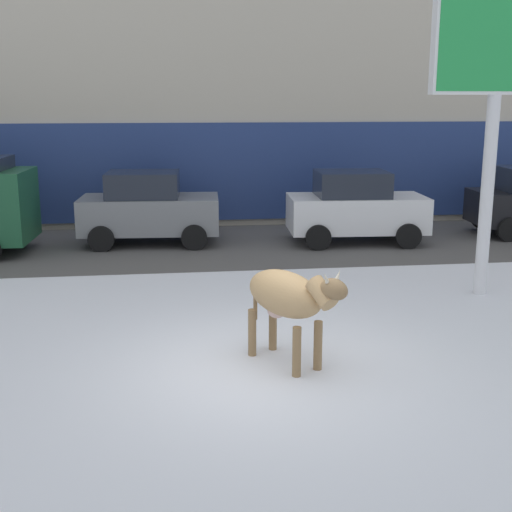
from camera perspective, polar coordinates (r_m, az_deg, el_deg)
The scene contains 8 objects.
ground_plane at distance 9.61m, azimuth 0.85°, elevation -9.39°, with size 120.00×120.00×0.00m, color white.
road_strip at distance 17.51m, azimuth -3.04°, elevation 0.99°, with size 60.00×5.60×0.01m, color #514F4C.
building_facade at distance 22.86m, azimuth -4.40°, elevation 20.13°, with size 44.00×6.10×13.00m.
cow_tan at distance 9.45m, azimuth 2.70°, elevation -3.42°, with size 1.33×1.84×1.54m.
billboard at distance 13.33m, azimuth 19.63°, elevation 15.12°, with size 2.53×0.39×5.56m.
car_grey_hatchback at distance 17.66m, azimuth -9.02°, elevation 3.99°, with size 3.59×2.08×1.86m.
car_white_hatchback at distance 17.78m, azimuth 8.35°, elevation 4.07°, with size 3.59×2.08×1.86m.
pedestrian_near_billboard at distance 20.35m, azimuth 4.04°, elevation 5.18°, with size 0.36×0.24×1.73m.
Camera 1 is at (-1.28, -8.78, 3.68)m, focal length 47.62 mm.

